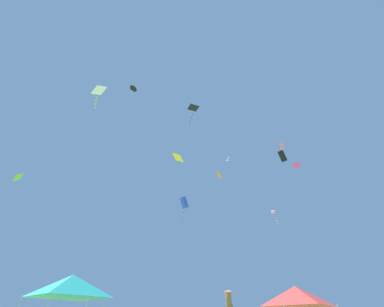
% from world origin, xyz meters
% --- Properties ---
extents(canopy_tent_red, '(2.96, 2.96, 3.17)m').
position_xyz_m(canopy_tent_red, '(6.74, 7.81, 2.69)').
color(canopy_tent_red, '#9E9EA3').
rests_on(canopy_tent_red, ground).
extents(canopy_tent_teal, '(3.49, 3.49, 3.73)m').
position_xyz_m(canopy_tent_teal, '(-5.60, 8.61, 3.17)').
color(canopy_tent_teal, '#9E9EA3').
rests_on(canopy_tent_teal, ground).
extents(kite_magenta_delta, '(0.92, 0.93, 0.36)m').
position_xyz_m(kite_magenta_delta, '(10.78, 10.87, 13.25)').
color(kite_magenta_delta, '#D6389E').
extents(kite_blue_box, '(0.58, 0.54, 1.61)m').
position_xyz_m(kite_blue_box, '(0.51, 7.00, 7.53)').
color(kite_blue_box, blue).
extents(kite_yellow_diamond, '(1.72, 1.52, 0.99)m').
position_xyz_m(kite_yellow_diamond, '(0.08, 22.67, 21.61)').
color(kite_yellow_diamond, yellow).
extents(kite_white_box, '(0.61, 0.50, 1.98)m').
position_xyz_m(kite_white_box, '(9.02, 28.63, 25.77)').
color(kite_white_box, white).
extents(kite_pink_diamond, '(1.25, 1.20, 1.35)m').
position_xyz_m(kite_pink_diamond, '(15.03, 20.41, 22.65)').
color(kite_pink_diamond, pink).
extents(kite_black_delta, '(1.11, 1.13, 1.95)m').
position_xyz_m(kite_black_delta, '(-6.28, 14.95, 27.15)').
color(kite_black_delta, black).
extents(kite_pink_box, '(0.66, 1.04, 2.05)m').
position_xyz_m(kite_pink_box, '(13.17, 23.47, 13.77)').
color(kite_pink_box, pink).
extents(kite_orange_diamond, '(0.57, 0.57, 0.65)m').
position_xyz_m(kite_orange_diamond, '(4.51, 15.10, 14.38)').
color(kite_orange_diamond, orange).
extents(kite_black_diamond, '(1.35, 1.56, 2.56)m').
position_xyz_m(kite_black_diamond, '(1.32, 10.20, 19.13)').
color(kite_black_diamond, black).
extents(kite_white_diamond, '(1.38, 1.14, 3.19)m').
position_xyz_m(kite_white_diamond, '(-10.12, 13.73, 24.92)').
color(kite_white_diamond, white).
extents(kite_black_box, '(1.08, 1.02, 1.36)m').
position_xyz_m(kite_black_box, '(12.00, 15.19, 17.25)').
color(kite_black_box, black).
extents(kite_lime_diamond, '(0.58, 0.63, 0.77)m').
position_xyz_m(kite_lime_diamond, '(-15.78, 15.18, 13.38)').
color(kite_lime_diamond, '#75D138').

